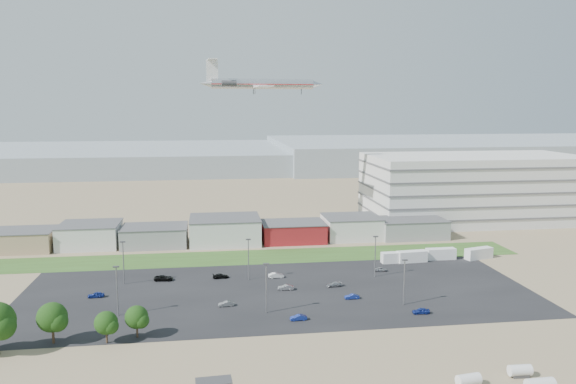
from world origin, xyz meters
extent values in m
plane|color=#7F6A50|center=(0.00, 0.00, 0.00)|extent=(700.00, 700.00, 0.00)
cube|color=black|center=(5.00, 20.00, 0.01)|extent=(120.00, 50.00, 0.01)
cube|color=#35501E|center=(0.00, 52.00, 0.01)|extent=(160.00, 16.00, 0.02)
cube|color=silver|center=(90.00, 95.00, 12.50)|extent=(80.00, 40.00, 25.00)
imported|color=navy|center=(21.06, 13.00, 0.55)|extent=(3.38, 1.23, 1.11)
imported|color=navy|center=(33.23, 2.00, 0.62)|extent=(3.73, 1.69, 1.24)
imported|color=#595B5E|center=(-7.48, 12.20, 0.56)|extent=(3.52, 1.51, 1.13)
imported|color=navy|center=(-36.94, 22.19, 0.63)|extent=(3.74, 1.65, 1.25)
imported|color=black|center=(-8.24, 32.80, 0.59)|extent=(4.21, 2.07, 1.18)
imported|color=#A5A5AA|center=(6.96, 21.33, 0.63)|extent=(3.89, 1.59, 1.25)
imported|color=#A5A5AA|center=(34.11, 32.94, 0.56)|extent=(3.39, 1.57, 1.13)
imported|color=black|center=(-22.54, 32.86, 0.66)|extent=(4.93, 2.63, 1.32)
imported|color=silver|center=(5.84, 31.19, 0.65)|extent=(4.07, 1.67, 1.31)
imported|color=#A5A5AA|center=(18.87, 22.15, 0.55)|extent=(3.94, 1.94, 1.10)
imported|color=navy|center=(6.94, 1.96, 0.57)|extent=(3.53, 1.37, 1.15)
camera|label=1|loc=(-10.44, -106.43, 43.47)|focal=35.00mm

